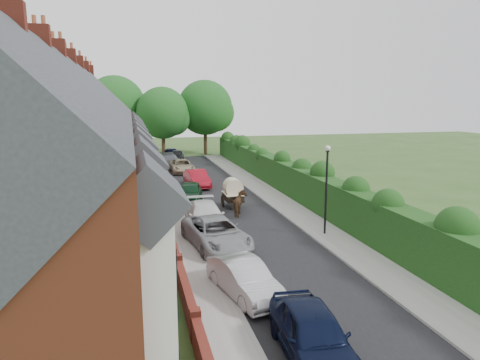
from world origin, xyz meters
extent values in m
plane|color=#2D4C1E|center=(0.00, 0.00, 0.00)|extent=(140.00, 140.00, 0.00)
cube|color=black|center=(-0.50, 11.00, 0.01)|extent=(6.00, 58.00, 0.02)
cube|color=gray|center=(3.60, 11.00, 0.06)|extent=(2.20, 58.00, 0.12)
cube|color=gray|center=(-4.35, 11.00, 0.06)|extent=(1.70, 58.00, 0.12)
cube|color=gray|center=(2.55, 11.00, 0.07)|extent=(0.18, 58.00, 0.13)
cube|color=gray|center=(-3.55, 11.00, 0.07)|extent=(0.18, 58.00, 0.13)
cube|color=#163711|center=(5.40, 11.00, 1.25)|extent=(1.50, 58.00, 2.50)
cube|color=brown|center=(-11.00, 10.00, 3.25)|extent=(8.00, 40.00, 6.50)
cube|color=#292B31|center=(-11.00, 10.00, 6.50)|extent=(8.00, 40.20, 8.00)
cube|color=silver|center=(-6.65, -8.10, 2.60)|extent=(0.70, 2.40, 5.20)
cube|color=black|center=(-6.28, -8.10, 3.80)|extent=(0.06, 1.80, 1.60)
cube|color=#292B31|center=(-6.80, -8.10, 5.60)|extent=(1.70, 2.60, 1.70)
cube|color=#3F2D2D|center=(-6.96, -6.00, 1.05)|extent=(0.08, 0.90, 2.10)
cube|color=silver|center=(-6.95, -6.10, 4.40)|extent=(0.12, 1.20, 1.60)
cube|color=silver|center=(-6.65, -3.10, 2.60)|extent=(0.70, 2.40, 5.20)
cube|color=black|center=(-6.28, -3.10, 1.40)|extent=(0.06, 1.80, 1.60)
cube|color=black|center=(-6.28, -3.10, 3.80)|extent=(0.06, 1.80, 1.60)
cube|color=#292B31|center=(-6.80, -3.10, 5.60)|extent=(1.70, 2.60, 1.70)
cube|color=#3F2D2D|center=(-6.96, -1.00, 1.05)|extent=(0.08, 0.90, 2.10)
cube|color=silver|center=(-6.95, -1.10, 4.40)|extent=(0.12, 1.20, 1.60)
cube|color=silver|center=(-6.65, 1.90, 2.60)|extent=(0.70, 2.40, 5.20)
cube|color=black|center=(-6.28, 1.90, 1.40)|extent=(0.06, 1.80, 1.60)
cube|color=black|center=(-6.28, 1.90, 3.80)|extent=(0.06, 1.80, 1.60)
cube|color=#292B31|center=(-6.80, 1.90, 5.60)|extent=(1.70, 2.60, 1.70)
cube|color=#3F2D2D|center=(-6.96, 4.00, 1.05)|extent=(0.08, 0.90, 2.10)
cube|color=silver|center=(-6.95, 3.90, 4.40)|extent=(0.12, 1.20, 1.60)
cube|color=silver|center=(-6.65, 6.90, 2.60)|extent=(0.70, 2.40, 5.20)
cube|color=black|center=(-6.28, 6.90, 1.40)|extent=(0.06, 1.80, 1.60)
cube|color=black|center=(-6.28, 6.90, 3.80)|extent=(0.06, 1.80, 1.60)
cube|color=#292B31|center=(-6.80, 6.90, 5.60)|extent=(1.70, 2.60, 1.70)
cube|color=#3F2D2D|center=(-6.96, 9.00, 1.05)|extent=(0.08, 0.90, 2.10)
cube|color=silver|center=(-6.95, 8.90, 4.40)|extent=(0.12, 1.20, 1.60)
cube|color=silver|center=(-6.65, 11.90, 2.60)|extent=(0.70, 2.40, 5.20)
cube|color=black|center=(-6.28, 11.90, 1.40)|extent=(0.06, 1.80, 1.60)
cube|color=black|center=(-6.28, 11.90, 3.80)|extent=(0.06, 1.80, 1.60)
cube|color=#292B31|center=(-6.80, 11.90, 5.60)|extent=(1.70, 2.60, 1.70)
cube|color=#3F2D2D|center=(-6.96, 14.00, 1.05)|extent=(0.08, 0.90, 2.10)
cube|color=silver|center=(-6.95, 13.90, 4.40)|extent=(0.12, 1.20, 1.60)
cube|color=silver|center=(-6.65, 16.90, 2.60)|extent=(0.70, 2.40, 5.20)
cube|color=black|center=(-6.28, 16.90, 1.40)|extent=(0.06, 1.80, 1.60)
cube|color=black|center=(-6.28, 16.90, 3.80)|extent=(0.06, 1.80, 1.60)
cube|color=#292B31|center=(-6.80, 16.90, 5.60)|extent=(1.70, 2.60, 1.70)
cube|color=#3F2D2D|center=(-6.96, 19.00, 1.05)|extent=(0.08, 0.90, 2.10)
cube|color=silver|center=(-6.95, 18.90, 4.40)|extent=(0.12, 1.20, 1.60)
cube|color=silver|center=(-6.65, 21.90, 2.60)|extent=(0.70, 2.40, 5.20)
cube|color=black|center=(-6.28, 21.90, 1.40)|extent=(0.06, 1.80, 1.60)
cube|color=black|center=(-6.28, 21.90, 3.80)|extent=(0.06, 1.80, 1.60)
cube|color=#292B31|center=(-6.80, 21.90, 5.60)|extent=(1.70, 2.60, 1.70)
cube|color=#3F2D2D|center=(-6.96, 24.00, 1.05)|extent=(0.08, 0.90, 2.10)
cube|color=silver|center=(-6.95, 23.90, 4.40)|extent=(0.12, 1.20, 1.60)
cube|color=silver|center=(-6.65, 26.90, 2.60)|extent=(0.70, 2.40, 5.20)
cube|color=black|center=(-6.28, 26.90, 1.40)|extent=(0.06, 1.80, 1.60)
cube|color=black|center=(-6.28, 26.90, 3.80)|extent=(0.06, 1.80, 1.60)
cube|color=#292B31|center=(-6.80, 26.90, 5.60)|extent=(1.70, 2.60, 1.70)
cube|color=#3F2D2D|center=(-6.96, 29.00, 1.05)|extent=(0.08, 0.90, 2.10)
cube|color=silver|center=(-6.95, 28.90, 4.40)|extent=(0.12, 1.20, 1.60)
cube|color=maroon|center=(-11.00, 0.00, 10.30)|extent=(0.90, 0.50, 1.60)
cube|color=maroon|center=(-11.00, 5.00, 10.30)|extent=(0.90, 0.50, 1.60)
cylinder|color=brown|center=(-11.20, 5.00, 11.25)|extent=(0.20, 0.20, 0.50)
cylinder|color=brown|center=(-10.80, 5.00, 11.25)|extent=(0.20, 0.20, 0.50)
cube|color=maroon|center=(-11.00, 10.00, 10.30)|extent=(0.90, 0.50, 1.60)
cylinder|color=brown|center=(-11.20, 10.00, 11.25)|extent=(0.20, 0.20, 0.50)
cylinder|color=brown|center=(-10.80, 10.00, 11.25)|extent=(0.20, 0.20, 0.50)
cube|color=maroon|center=(-11.00, 15.00, 10.30)|extent=(0.90, 0.50, 1.60)
cylinder|color=brown|center=(-11.20, 15.00, 11.25)|extent=(0.20, 0.20, 0.50)
cylinder|color=brown|center=(-10.80, 15.00, 11.25)|extent=(0.20, 0.20, 0.50)
cube|color=maroon|center=(-11.00, 20.00, 10.30)|extent=(0.90, 0.50, 1.60)
cylinder|color=brown|center=(-11.20, 20.00, 11.25)|extent=(0.20, 0.20, 0.50)
cylinder|color=brown|center=(-10.80, 20.00, 11.25)|extent=(0.20, 0.20, 0.50)
cube|color=maroon|center=(-11.00, 25.00, 10.30)|extent=(0.90, 0.50, 1.60)
cylinder|color=brown|center=(-11.20, 25.00, 11.25)|extent=(0.20, 0.20, 0.50)
cylinder|color=brown|center=(-10.80, 25.00, 11.25)|extent=(0.20, 0.20, 0.50)
cube|color=maroon|center=(-11.00, 30.00, 10.30)|extent=(0.90, 0.50, 1.60)
cylinder|color=brown|center=(-11.20, 30.00, 11.25)|extent=(0.20, 0.20, 0.50)
cylinder|color=brown|center=(-10.80, 30.00, 11.25)|extent=(0.20, 0.20, 0.50)
cube|color=maroon|center=(-5.35, -2.50, 0.45)|extent=(0.30, 4.70, 0.90)
cube|color=maroon|center=(-5.35, 2.50, 0.45)|extent=(0.30, 4.70, 0.90)
cube|color=maroon|center=(-5.35, 7.50, 0.45)|extent=(0.30, 4.70, 0.90)
cube|color=maroon|center=(-5.35, 12.50, 0.45)|extent=(0.30, 4.70, 0.90)
cube|color=maroon|center=(-5.35, 17.50, 0.45)|extent=(0.30, 4.70, 0.90)
cube|color=maroon|center=(-5.35, 22.50, 0.45)|extent=(0.30, 4.70, 0.90)
cube|color=maroon|center=(-5.35, 27.50, 0.45)|extent=(0.30, 4.70, 0.90)
cube|color=maroon|center=(-5.35, -5.00, 0.55)|extent=(0.35, 0.35, 1.10)
cube|color=maroon|center=(-5.35, 0.00, 0.55)|extent=(0.35, 0.35, 1.10)
cube|color=maroon|center=(-5.35, 5.00, 0.55)|extent=(0.35, 0.35, 1.10)
cube|color=maroon|center=(-5.35, 10.00, 0.55)|extent=(0.35, 0.35, 1.10)
cube|color=maroon|center=(-5.35, 15.00, 0.55)|extent=(0.35, 0.35, 1.10)
cube|color=maroon|center=(-5.35, 20.00, 0.55)|extent=(0.35, 0.35, 1.10)
cube|color=maroon|center=(-5.35, 25.00, 0.55)|extent=(0.35, 0.35, 1.10)
cube|color=maroon|center=(-5.35, 30.00, 0.55)|extent=(0.35, 0.35, 1.10)
cylinder|color=black|center=(3.40, 4.00, 2.40)|extent=(0.12, 0.12, 4.80)
cylinder|color=black|center=(3.40, 4.00, 4.85)|extent=(0.20, 0.20, 0.10)
sphere|color=silver|center=(3.40, 4.00, 5.00)|extent=(0.32, 0.32, 0.32)
cylinder|color=#332316|center=(-3.00, 40.00, 2.38)|extent=(0.50, 0.50, 4.75)
sphere|color=#184919|center=(-3.00, 40.00, 5.89)|extent=(6.80, 6.80, 6.80)
sphere|color=#184919|center=(-1.64, 40.30, 5.23)|extent=(4.76, 4.76, 4.76)
cylinder|color=#332316|center=(3.00, 42.00, 2.62)|extent=(0.50, 0.50, 5.25)
sphere|color=#184919|center=(3.00, 42.00, 6.51)|extent=(7.60, 7.60, 7.60)
sphere|color=#184919|center=(4.52, 42.30, 5.78)|extent=(5.32, 5.32, 5.32)
cylinder|color=#332316|center=(-9.00, 43.00, 2.75)|extent=(0.50, 0.50, 5.50)
sphere|color=#184919|center=(-9.00, 43.00, 6.82)|extent=(8.00, 8.00, 8.00)
sphere|color=#184919|center=(-7.40, 43.30, 6.05)|extent=(5.60, 5.60, 5.60)
imported|color=black|center=(-2.09, -6.80, 0.80)|extent=(2.24, 4.81, 1.59)
imported|color=#A2A2A7|center=(-3.00, -2.25, 0.71)|extent=(2.41, 4.53, 1.42)
imported|color=#93959A|center=(-3.00, 3.51, 0.78)|extent=(3.35, 5.89, 1.55)
imported|color=white|center=(-2.98, 7.00, 0.76)|extent=(2.24, 5.30, 1.53)
imported|color=#0E311A|center=(-3.00, 13.78, 0.76)|extent=(2.59, 4.73, 1.53)
imported|color=maroon|center=(-1.62, 19.48, 0.75)|extent=(2.00, 4.70, 1.51)
imported|color=tan|center=(-2.05, 27.40, 0.69)|extent=(2.43, 5.01, 1.37)
imported|color=#525459|center=(-3.00, 30.95, 0.77)|extent=(2.69, 5.50, 1.54)
imported|color=black|center=(-1.70, 36.00, 0.71)|extent=(2.33, 4.38, 1.42)
imported|color=#462E1A|center=(-0.25, 9.28, 0.81)|extent=(1.41, 2.09, 1.62)
cube|color=black|center=(-0.25, 11.33, 0.83)|extent=(1.18, 1.96, 0.49)
cylinder|color=beige|center=(-0.25, 11.33, 1.52)|extent=(1.27, 1.23, 1.27)
cube|color=beige|center=(-0.25, 11.33, 1.08)|extent=(1.29, 2.01, 0.04)
cylinder|color=black|center=(-0.89, 11.92, 0.44)|extent=(0.08, 0.88, 0.88)
cylinder|color=black|center=(0.39, 11.92, 0.44)|extent=(0.08, 0.88, 0.88)
cylinder|color=black|center=(-0.59, 10.25, 0.88)|extent=(0.06, 1.76, 0.06)
cylinder|color=black|center=(0.09, 10.25, 0.88)|extent=(0.06, 1.76, 0.06)
imported|color=black|center=(-1.98, 38.82, 0.68)|extent=(2.22, 4.22, 1.37)
camera|label=1|loc=(-7.05, -17.54, 7.67)|focal=32.00mm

